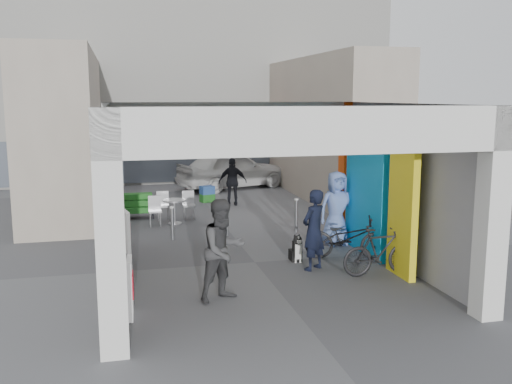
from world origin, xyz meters
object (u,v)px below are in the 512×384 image
object	(u,v)px
bicycle_rear	(380,252)
produce_stand	(137,209)
cafe_set	(170,212)
border_collie	(296,250)
man_back_turned	(223,250)
man_elderly	(336,208)
white_van	(232,169)
bicycle_front	(347,238)
man_crates	(233,182)
man_with_dog	(314,230)

from	to	relation	value
bicycle_rear	produce_stand	bearing A→B (deg)	32.44
cafe_set	border_collie	distance (m)	5.33
man_back_turned	bicycle_rear	xyz separation A→B (m)	(3.39, 0.67, -0.43)
man_elderly	white_van	world-z (taller)	man_elderly
man_back_turned	man_elderly	xyz separation A→B (m)	(3.40, 3.18, -0.01)
produce_stand	border_collie	size ratio (longest dim) A/B	1.74
bicycle_front	bicycle_rear	bearing A→B (deg)	-151.30
produce_stand	man_elderly	distance (m)	6.43
man_back_turned	man_elderly	size ratio (longest dim) A/B	1.01
man_back_turned	man_crates	distance (m)	9.08
man_with_dog	cafe_set	bearing A→B (deg)	-98.69
man_elderly	bicycle_front	world-z (taller)	man_elderly
man_with_dog	bicycle_rear	size ratio (longest dim) A/B	1.05
produce_stand	bicycle_front	bearing A→B (deg)	-38.54
man_back_turned	man_elderly	world-z (taller)	man_back_turned
produce_stand	man_back_turned	xyz separation A→B (m)	(1.29, -7.53, 0.63)
border_collie	man_with_dog	bearing A→B (deg)	-75.55
man_elderly	bicycle_front	size ratio (longest dim) A/B	0.97
produce_stand	man_back_turned	bearing A→B (deg)	-67.32
border_collie	produce_stand	bearing A→B (deg)	121.41
produce_stand	bicycle_rear	xyz separation A→B (m)	(4.68, -6.86, 0.20)
cafe_set	bicycle_rear	world-z (taller)	bicycle_rear
bicycle_front	man_elderly	bearing A→B (deg)	8.25
cafe_set	produce_stand	world-z (taller)	cafe_set
border_collie	man_crates	distance (m)	6.89
produce_stand	bicycle_rear	world-z (taller)	bicycle_rear
border_collie	man_back_turned	xyz separation A→B (m)	(-2.01, -2.01, 0.67)
man_elderly	white_van	distance (m)	9.30
man_with_dog	white_van	xyz separation A→B (m)	(0.44, 11.09, -0.10)
man_back_turned	bicycle_rear	world-z (taller)	man_back_turned
man_elderly	bicycle_rear	world-z (taller)	man_elderly
man_with_dog	man_elderly	xyz separation A→B (m)	(1.23, 1.83, 0.06)
produce_stand	bicycle_front	distance (m)	7.17
man_back_turned	white_van	xyz separation A→B (m)	(2.62, 12.45, -0.17)
white_van	produce_stand	bearing A→B (deg)	122.26
cafe_set	white_van	distance (m)	6.42
man_with_dog	white_van	world-z (taller)	man_with_dog
white_van	border_collie	bearing A→B (deg)	157.42
produce_stand	bicycle_rear	size ratio (longest dim) A/B	0.68
man_elderly	white_van	bearing A→B (deg)	90.96
man_crates	bicycle_front	distance (m)	7.07
border_collie	bicycle_rear	size ratio (longest dim) A/B	0.39
man_elderly	bicycle_front	xyz separation A→B (m)	(-0.23, -1.26, -0.42)
cafe_set	bicycle_front	bearing A→B (deg)	-53.93
cafe_set	bicycle_rear	bearing A→B (deg)	-58.39
border_collie	man_with_dog	size ratio (longest dim) A/B	0.37
man_crates	bicycle_front	xyz separation A→B (m)	(1.24, -6.96, -0.31)
man_back_turned	bicycle_front	distance (m)	3.73
bicycle_front	man_with_dog	bearing A→B (deg)	138.44
man_with_dog	man_crates	xyz separation A→B (m)	(-0.25, 7.52, -0.06)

